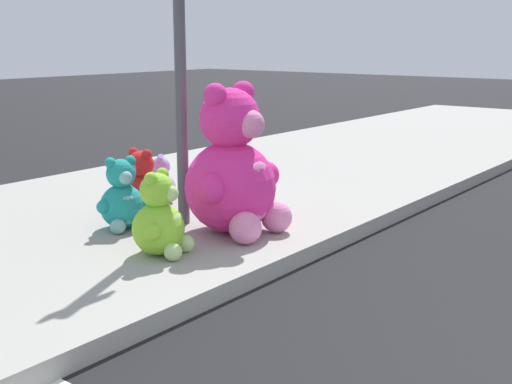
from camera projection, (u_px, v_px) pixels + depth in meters
sidewalk at (49, 239)px, 6.30m from camera, size 28.00×4.40×0.15m
sign_pole at (180, 46)px, 6.19m from camera, size 0.56×0.11×3.20m
plush_pink_large at (234, 174)px, 6.13m from camera, size 1.07×0.93×1.39m
plush_teal at (123, 200)px, 6.31m from camera, size 0.51×0.49×0.69m
plush_lavender at (160, 183)px, 7.36m from camera, size 0.37×0.38×0.53m
plush_red at (140, 188)px, 6.83m from camera, size 0.46×0.53×0.68m
plush_white at (252, 185)px, 7.31m from camera, size 0.36×0.37×0.52m
plush_lime at (161, 221)px, 5.54m from camera, size 0.53×0.51×0.72m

